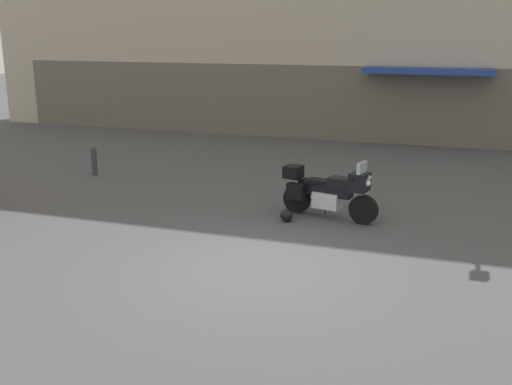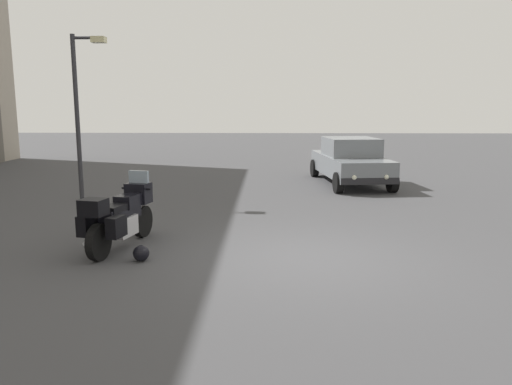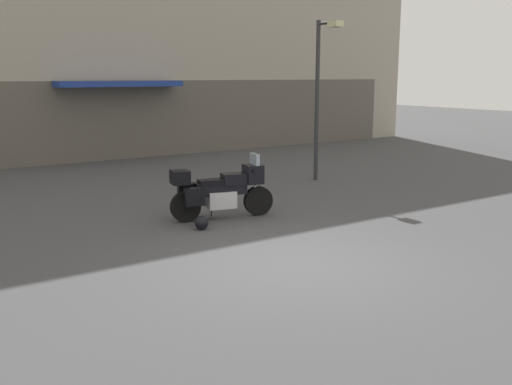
% 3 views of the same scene
% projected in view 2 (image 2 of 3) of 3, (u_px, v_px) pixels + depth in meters
% --- Properties ---
extents(ground_plane, '(80.00, 80.00, 0.00)m').
position_uv_depth(ground_plane, '(305.00, 258.00, 8.69)').
color(ground_plane, '#424244').
extents(motorcycle, '(2.24, 1.01, 1.36)m').
position_uv_depth(motorcycle, '(120.00, 216.00, 9.22)').
color(motorcycle, black).
rests_on(motorcycle, ground).
extents(helmet, '(0.28, 0.28, 0.28)m').
position_uv_depth(helmet, '(141.00, 253.00, 8.52)').
color(helmet, black).
rests_on(helmet, ground).
extents(car_sedan_far, '(4.70, 2.35, 1.56)m').
position_uv_depth(car_sedan_far, '(350.00, 161.00, 16.84)').
color(car_sedan_far, slate).
rests_on(car_sedan_far, ground).
extents(streetlamp_curbside, '(0.28, 0.94, 4.49)m').
position_uv_depth(streetlamp_curbside, '(82.00, 101.00, 13.51)').
color(streetlamp_curbside, '#2D2D33').
rests_on(streetlamp_curbside, ground).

